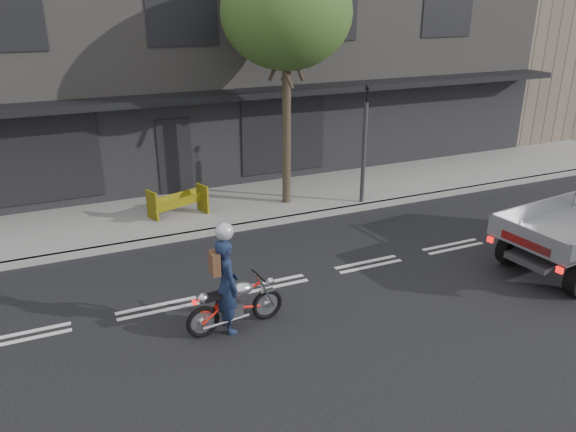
{
  "coord_description": "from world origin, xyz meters",
  "views": [
    {
      "loc": [
        -3.92,
        -9.78,
        5.72
      ],
      "look_at": [
        0.61,
        0.5,
        1.29
      ],
      "focal_mm": 35.0,
      "sensor_mm": 36.0,
      "label": 1
    }
  ],
  "objects_px": {
    "street_tree": "(286,14)",
    "construction_barrier": "(180,204)",
    "rider": "(227,285)",
    "traffic_light_pole": "(364,151)",
    "motorcycle": "(235,303)"
  },
  "relations": [
    {
      "from": "street_tree",
      "to": "construction_barrier",
      "type": "distance_m",
      "value": 5.65
    },
    {
      "from": "rider",
      "to": "construction_barrier",
      "type": "relative_size",
      "value": 1.22
    },
    {
      "from": "traffic_light_pole",
      "to": "rider",
      "type": "bearing_deg",
      "value": -140.42
    },
    {
      "from": "traffic_light_pole",
      "to": "rider",
      "type": "distance_m",
      "value": 7.24
    },
    {
      "from": "traffic_light_pole",
      "to": "construction_barrier",
      "type": "xyz_separation_m",
      "value": [
        -5.12,
        0.81,
        -1.09
      ]
    },
    {
      "from": "construction_barrier",
      "to": "motorcycle",
      "type": "bearing_deg",
      "value": -93.01
    },
    {
      "from": "motorcycle",
      "to": "rider",
      "type": "bearing_deg",
      "value": 175.44
    },
    {
      "from": "traffic_light_pole",
      "to": "motorcycle",
      "type": "xyz_separation_m",
      "value": [
        -5.4,
        -4.59,
        -1.15
      ]
    },
    {
      "from": "traffic_light_pole",
      "to": "rider",
      "type": "xyz_separation_m",
      "value": [
        -5.55,
        -4.59,
        -0.75
      ]
    },
    {
      "from": "motorcycle",
      "to": "rider",
      "type": "height_order",
      "value": "rider"
    },
    {
      "from": "street_tree",
      "to": "motorcycle",
      "type": "distance_m",
      "value": 7.99
    },
    {
      "from": "rider",
      "to": "construction_barrier",
      "type": "distance_m",
      "value": 5.43
    },
    {
      "from": "street_tree",
      "to": "rider",
      "type": "relative_size",
      "value": 3.74
    },
    {
      "from": "street_tree",
      "to": "traffic_light_pole",
      "type": "distance_m",
      "value": 4.23
    },
    {
      "from": "construction_barrier",
      "to": "traffic_light_pole",
      "type": "bearing_deg",
      "value": -9.05
    }
  ]
}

